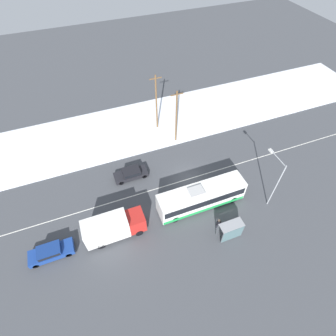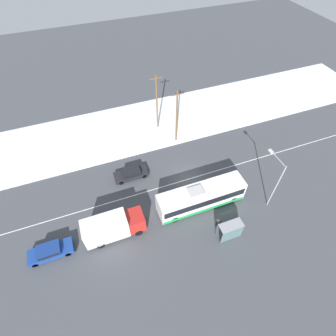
% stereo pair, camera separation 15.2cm
% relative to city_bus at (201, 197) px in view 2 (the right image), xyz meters
% --- Properties ---
extents(ground_plane, '(120.00, 120.00, 0.00)m').
position_rel_city_bus_xyz_m(ground_plane, '(0.21, 4.26, -1.62)').
color(ground_plane, '#424449').
extents(snow_lot, '(80.00, 12.40, 0.12)m').
position_rel_city_bus_xyz_m(snow_lot, '(0.21, 17.37, -1.56)').
color(snow_lot, silver).
rests_on(snow_lot, ground_plane).
extents(lane_marking_center, '(60.00, 0.12, 0.00)m').
position_rel_city_bus_xyz_m(lane_marking_center, '(0.21, 4.26, -1.62)').
color(lane_marking_center, silver).
rests_on(lane_marking_center, ground_plane).
extents(city_bus, '(10.88, 2.57, 3.31)m').
position_rel_city_bus_xyz_m(city_bus, '(0.00, 0.00, 0.00)').
color(city_bus, white).
rests_on(city_bus, ground_plane).
extents(box_truck, '(6.79, 2.30, 3.28)m').
position_rel_city_bus_xyz_m(box_truck, '(-10.97, -0.27, 0.18)').
color(box_truck, silver).
rests_on(box_truck, ground_plane).
extents(sedan_car, '(4.52, 1.80, 1.38)m').
position_rel_city_bus_xyz_m(sedan_car, '(-6.88, 7.40, -0.86)').
color(sedan_car, black).
rests_on(sedan_car, ground_plane).
extents(parked_car_near_truck, '(4.70, 1.80, 1.39)m').
position_rel_city_bus_xyz_m(parked_car_near_truck, '(-17.98, -0.19, -0.85)').
color(parked_car_near_truck, navy).
rests_on(parked_car_near_truck, ground_plane).
extents(pedestrian_at_stop, '(0.63, 0.28, 1.74)m').
position_rel_city_bus_xyz_m(pedestrian_at_stop, '(0.50, -3.68, -0.55)').
color(pedestrian_at_stop, '#23232D').
rests_on(pedestrian_at_stop, ground_plane).
extents(bus_shelter, '(2.69, 1.20, 2.40)m').
position_rel_city_bus_xyz_m(bus_shelter, '(1.22, -5.28, 0.05)').
color(bus_shelter, gray).
rests_on(bus_shelter, ground_plane).
extents(streetlamp, '(0.36, 3.02, 7.22)m').
position_rel_city_bus_xyz_m(streetlamp, '(7.99, -2.34, 3.01)').
color(streetlamp, '#9EA3A8').
rests_on(streetlamp, ground_plane).
extents(utility_pole_roadside, '(1.80, 0.24, 8.75)m').
position_rel_city_bus_xyz_m(utility_pole_roadside, '(1.55, 12.07, 2.95)').
color(utility_pole_roadside, brown).
rests_on(utility_pole_roadside, ground_plane).
extents(utility_pole_snowlot, '(1.80, 0.24, 9.28)m').
position_rel_city_bus_xyz_m(utility_pole_snowlot, '(-0.09, 16.03, 3.21)').
color(utility_pole_snowlot, brown).
rests_on(utility_pole_snowlot, ground_plane).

